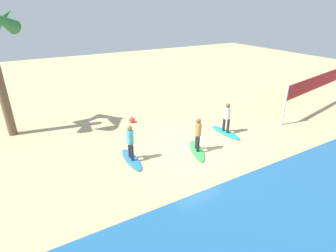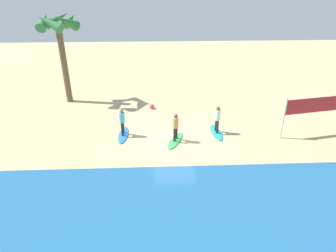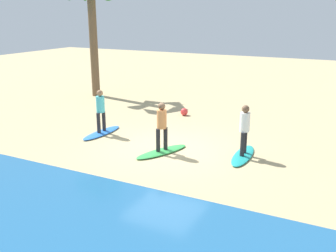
# 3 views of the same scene
# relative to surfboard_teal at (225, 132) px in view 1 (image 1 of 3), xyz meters

# --- Properties ---
(ground_plane) EXTENTS (60.00, 60.00, 0.00)m
(ground_plane) POSITION_rel_surfboard_teal_xyz_m (2.59, 0.51, -0.04)
(ground_plane) COLOR tan
(surfboard_teal) EXTENTS (0.67, 2.13, 0.09)m
(surfboard_teal) POSITION_rel_surfboard_teal_xyz_m (0.00, 0.00, 0.00)
(surfboard_teal) COLOR teal
(surfboard_teal) RESTS_ON ground
(surfer_teal) EXTENTS (0.32, 0.46, 1.64)m
(surfer_teal) POSITION_rel_surfboard_teal_xyz_m (0.00, 0.00, 0.99)
(surfer_teal) COLOR #232328
(surfer_teal) RESTS_ON surfboard_teal
(surfboard_green) EXTENTS (1.33, 2.15, 0.09)m
(surfboard_green) POSITION_rel_surfboard_teal_xyz_m (2.53, 0.88, 0.00)
(surfboard_green) COLOR green
(surfboard_green) RESTS_ON ground
(surfer_green) EXTENTS (0.32, 0.44, 1.64)m
(surfer_green) POSITION_rel_surfboard_teal_xyz_m (2.53, 0.88, 0.99)
(surfer_green) COLOR #232328
(surfer_green) RESTS_ON surfboard_green
(surfboard_blue) EXTENTS (0.65, 2.12, 0.09)m
(surfboard_blue) POSITION_rel_surfboard_teal_xyz_m (5.59, 0.07, 0.00)
(surfboard_blue) COLOR blue
(surfboard_blue) RESTS_ON ground
(surfer_blue) EXTENTS (0.32, 0.46, 1.64)m
(surfer_blue) POSITION_rel_surfboard_teal_xyz_m (5.59, 0.07, 0.99)
(surfer_blue) COLOR #232328
(surfer_blue) RESTS_ON surfboard_blue
(volleyball_net) EXTENTS (8.95, 1.73, 2.50)m
(volleyball_net) POSITION_rel_surfboard_teal_xyz_m (-8.05, -0.05, 1.74)
(volleyball_net) COLOR silver
(volleyball_net) RESTS_ON ground
(beach_ball) EXTENTS (0.33, 0.33, 0.33)m
(beach_ball) POSITION_rel_surfboard_teal_xyz_m (3.89, -3.91, 0.12)
(beach_ball) COLOR #E53838
(beach_ball) RESTS_ON ground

